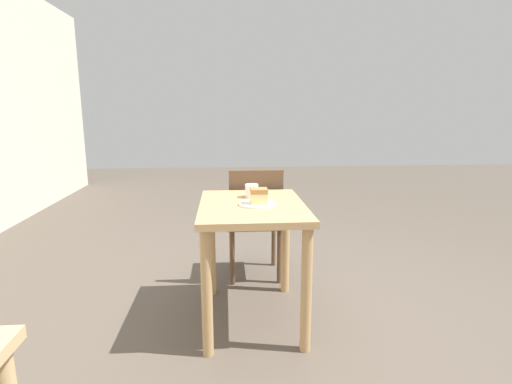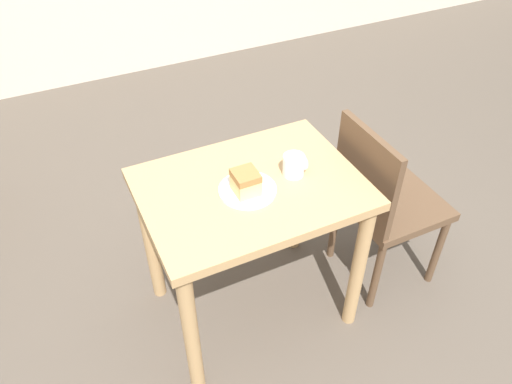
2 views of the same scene
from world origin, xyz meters
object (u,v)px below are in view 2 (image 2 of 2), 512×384
plate (248,190)px  coffee_mug (294,165)px  chair_near_window (382,200)px  dining_table_near (251,212)px  cake_slice (246,182)px

plate → coffee_mug: bearing=4.5°
chair_near_window → coffee_mug: size_ratio=9.50×
chair_near_window → coffee_mug: (-0.44, 0.05, 0.31)m
dining_table_near → chair_near_window: chair_near_window is taller
cake_slice → plate: bearing=43.8°
chair_near_window → dining_table_near: bearing=84.1°
dining_table_near → coffee_mug: 0.26m
dining_table_near → coffee_mug: bearing=-3.1°
dining_table_near → cake_slice: (-0.04, -0.04, 0.20)m
plate → coffee_mug: coffee_mug is taller
chair_near_window → cake_slice: (-0.67, 0.03, 0.32)m
chair_near_window → coffee_mug: 0.54m
dining_table_near → cake_slice: bearing=-135.0°
chair_near_window → cake_slice: 0.74m
coffee_mug → dining_table_near: bearing=176.9°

